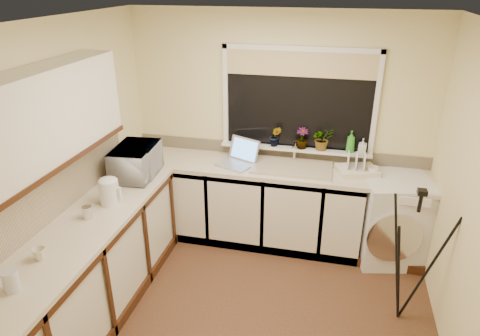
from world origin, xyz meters
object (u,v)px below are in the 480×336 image
soap_bottle_green (351,142)px  microwave (136,161)px  kettle (109,192)px  plant_c (302,138)px  cup_back (373,171)px  cup_left (40,254)px  steel_jar (87,212)px  laptop (239,158)px  washing_machine (392,219)px  dish_rack (357,171)px  glass_jug (11,281)px  soap_bottle_clear (362,146)px  plant_d (322,139)px  plant_b (275,136)px  tripod (409,258)px

soap_bottle_green → microwave: bearing=-159.9°
kettle → plant_c: bearing=40.9°
cup_back → cup_left: size_ratio=1.21×
steel_jar → cup_left: steel_jar is taller
laptop → soap_bottle_green: bearing=35.0°
kettle → plant_c: size_ratio=0.98×
kettle → microwave: 0.59m
washing_machine → laptop: 1.70m
dish_rack → glass_jug: bearing=-152.2°
cup_back → microwave: bearing=-166.5°
plant_c → soap_bottle_green: soap_bottle_green is taller
soap_bottle_green → soap_bottle_clear: (0.12, -0.03, -0.03)m
plant_d → cup_back: 0.61m
plant_b → tripod: bearing=-41.4°
glass_jug → tripod: bearing=27.4°
microwave → plant_b: plant_b is taller
soap_bottle_clear → washing_machine: bearing=-31.2°
washing_machine → glass_jug: glass_jug is taller
tripod → plant_c: bearing=133.8°
tripod → kettle: bearing=-173.8°
tripod → plant_b: 1.82m
plant_b → dish_rack: bearing=-11.4°
microwave → plant_b: (1.27, 0.74, 0.11)m
microwave → laptop: bearing=-65.2°
kettle → plant_d: plant_d is taller
plant_b → soap_bottle_green: (0.78, 0.01, 0.00)m
plant_d → soap_bottle_green: size_ratio=1.06×
washing_machine → plant_c: bearing=154.2°
plant_c → cup_left: plant_c is taller
tripod → dish_rack: bearing=116.4°
dish_rack → soap_bottle_green: bearing=94.6°
plant_b → cup_back: (1.02, -0.19, -0.22)m
glass_jug → soap_bottle_clear: bearing=48.5°
steel_jar → soap_bottle_green: soap_bottle_green is taller
laptop → cup_back: size_ratio=4.00×
kettle → cup_back: (2.27, 1.14, -0.07)m
washing_machine → cup_back: 0.55m
soap_bottle_clear → kettle: bearing=-148.7°
laptop → microwave: bearing=-126.3°
glass_jug → steel_jar: size_ratio=1.34×
soap_bottle_green → cup_back: (0.24, -0.20, -0.22)m
laptop → cup_back: bearing=24.7°
washing_machine → cup_left: 3.27m
dish_rack → cup_back: bearing=-23.5°
steel_jar → soap_bottle_clear: 2.72m
dish_rack → washing_machine: bearing=-27.8°
microwave → cup_back: size_ratio=4.81×
tripod → cup_back: tripod is taller
steel_jar → soap_bottle_green: 2.64m
kettle → steel_jar: (-0.06, -0.27, -0.06)m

